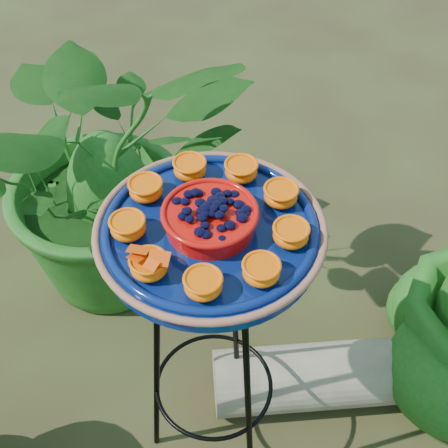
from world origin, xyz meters
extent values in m
torus|color=black|center=(0.00, 0.13, 0.85)|extent=(0.27, 0.27, 0.02)
torus|color=black|center=(0.00, 0.13, 0.30)|extent=(0.33, 0.33, 0.01)
cylinder|color=black|center=(-0.01, 0.27, 0.43)|extent=(0.02, 0.08, 0.86)
cylinder|color=black|center=(-0.12, 0.05, 0.43)|extent=(0.08, 0.06, 0.86)
cylinder|color=black|center=(0.13, 0.06, 0.43)|extent=(0.08, 0.05, 0.86)
cylinder|color=#071854|center=(0.00, 0.13, 0.89)|extent=(0.47, 0.47, 0.04)
torus|color=#945F43|center=(0.00, 0.13, 0.90)|extent=(0.46, 0.46, 0.02)
torus|color=#071854|center=(0.00, 0.13, 0.91)|extent=(0.42, 0.42, 0.02)
cylinder|color=#BC0C07|center=(0.00, 0.13, 0.93)|extent=(0.18, 0.18, 0.04)
torus|color=#BC0C07|center=(0.00, 0.13, 0.95)|extent=(0.19, 0.19, 0.01)
ellipsoid|color=black|center=(0.00, 0.13, 0.95)|extent=(0.15, 0.15, 0.03)
ellipsoid|color=#FF5402|center=(0.15, 0.16, 0.92)|extent=(0.07, 0.07, 0.03)
cylinder|color=orange|center=(0.15, 0.16, 0.94)|extent=(0.06, 0.06, 0.01)
ellipsoid|color=#FF5402|center=(0.09, 0.25, 0.92)|extent=(0.07, 0.07, 0.03)
cylinder|color=orange|center=(0.09, 0.25, 0.94)|extent=(0.06, 0.06, 0.01)
ellipsoid|color=#FF5402|center=(-0.01, 0.28, 0.92)|extent=(0.07, 0.07, 0.03)
cylinder|color=orange|center=(-0.01, 0.28, 0.94)|extent=(0.06, 0.06, 0.01)
ellipsoid|color=#FF5402|center=(-0.11, 0.24, 0.92)|extent=(0.07, 0.07, 0.03)
cylinder|color=orange|center=(-0.11, 0.24, 0.94)|extent=(0.06, 0.06, 0.01)
ellipsoid|color=#FF5402|center=(-0.16, 0.14, 0.92)|extent=(0.07, 0.07, 0.03)
cylinder|color=orange|center=(-0.16, 0.14, 0.94)|extent=(0.06, 0.06, 0.01)
ellipsoid|color=#FF5402|center=(-0.13, 0.04, 0.92)|extent=(0.07, 0.07, 0.03)
cylinder|color=orange|center=(-0.13, 0.04, 0.94)|extent=(0.06, 0.06, 0.01)
ellipsoid|color=#FF5402|center=(-0.04, -0.02, 0.92)|extent=(0.07, 0.07, 0.03)
cylinder|color=orange|center=(-0.04, -0.02, 0.94)|extent=(0.06, 0.06, 0.01)
ellipsoid|color=#FF5402|center=(0.06, -0.02, 0.92)|extent=(0.07, 0.07, 0.03)
cylinder|color=orange|center=(0.06, -0.02, 0.94)|extent=(0.06, 0.06, 0.01)
ellipsoid|color=#FF5402|center=(0.14, 0.06, 0.92)|extent=(0.07, 0.07, 0.03)
cylinder|color=orange|center=(0.14, 0.06, 0.94)|extent=(0.06, 0.06, 0.01)
cylinder|color=black|center=(-0.04, -0.02, 0.95)|extent=(0.02, 0.03, 0.00)
cube|color=#FF3D05|center=(-0.07, -0.02, 0.95)|extent=(0.05, 0.04, 0.01)
cube|color=#FF3D05|center=(-0.02, -0.02, 0.95)|extent=(0.05, 0.04, 0.01)
cylinder|color=#9C9274|center=(0.20, 0.39, 0.10)|extent=(0.62, 0.50, 0.20)
imported|color=#194F15|center=(-0.62, 0.55, 0.50)|extent=(1.18, 1.18, 0.99)
camera|label=1|loc=(0.41, -0.60, 1.79)|focal=50.00mm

